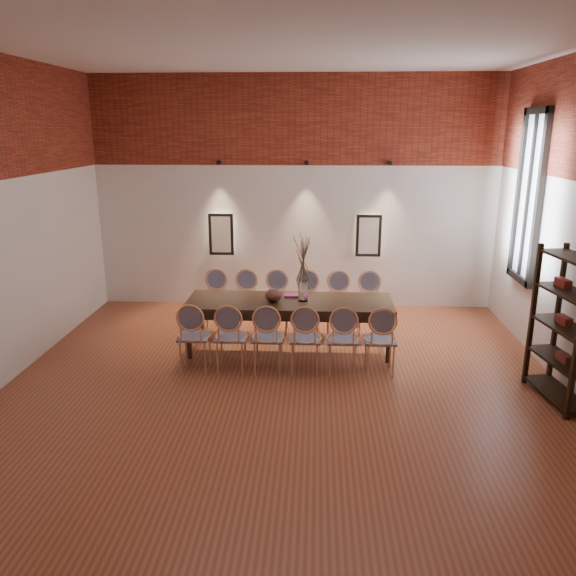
{
  "coord_description": "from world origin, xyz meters",
  "views": [
    {
      "loc": [
        0.39,
        -6.32,
        3.12
      ],
      "look_at": [
        0.02,
        0.9,
        1.05
      ],
      "focal_mm": 35.0,
      "sensor_mm": 36.0,
      "label": 1
    }
  ],
  "objects_px": {
    "chair_near_d": "(305,338)",
    "chair_near_f": "(380,340)",
    "dining_table": "(289,325)",
    "chair_far_e": "(339,304)",
    "chair_far_c": "(276,303)",
    "book": "(293,295)",
    "chair_far_b": "(245,303)",
    "vase": "(303,291)",
    "chair_near_a": "(195,336)",
    "chair_near_b": "(231,337)",
    "chair_far_d": "(307,304)",
    "chair_far_f": "(370,305)",
    "bowl": "(273,295)",
    "chair_far_a": "(215,302)",
    "chair_near_e": "(342,339)",
    "chair_near_c": "(268,338)",
    "shelving_rack": "(567,328)"
  },
  "relations": [
    {
      "from": "chair_near_b",
      "to": "vase",
      "type": "relative_size",
      "value": 3.13
    },
    {
      "from": "chair_near_c",
      "to": "chair_far_a",
      "type": "bearing_deg",
      "value": 123.01
    },
    {
      "from": "chair_near_d",
      "to": "chair_far_e",
      "type": "xyz_separation_m",
      "value": [
        0.49,
        1.5,
        0.0
      ]
    },
    {
      "from": "bowl",
      "to": "book",
      "type": "height_order",
      "value": "bowl"
    },
    {
      "from": "chair_near_b",
      "to": "book",
      "type": "relative_size",
      "value": 3.62
    },
    {
      "from": "chair_far_a",
      "to": "book",
      "type": "distance_m",
      "value": 1.41
    },
    {
      "from": "chair_far_b",
      "to": "chair_far_a",
      "type": "bearing_deg",
      "value": -0.0
    },
    {
      "from": "chair_near_f",
      "to": "bowl",
      "type": "xyz_separation_m",
      "value": [
        -1.44,
        0.7,
        0.37
      ]
    },
    {
      "from": "dining_table",
      "to": "chair_near_f",
      "type": "distance_m",
      "value": 1.43
    },
    {
      "from": "dining_table",
      "to": "chair_far_c",
      "type": "xyz_separation_m",
      "value": [
        -0.24,
        0.75,
        0.09
      ]
    },
    {
      "from": "chair_near_d",
      "to": "chair_near_e",
      "type": "distance_m",
      "value": 0.49
    },
    {
      "from": "dining_table",
      "to": "chair_near_d",
      "type": "bearing_deg",
      "value": -72.0
    },
    {
      "from": "chair_near_d",
      "to": "chair_far_f",
      "type": "relative_size",
      "value": 1.0
    },
    {
      "from": "vase",
      "to": "bowl",
      "type": "relative_size",
      "value": 1.25
    },
    {
      "from": "chair_near_f",
      "to": "bowl",
      "type": "relative_size",
      "value": 3.92
    },
    {
      "from": "chair_far_f",
      "to": "vase",
      "type": "height_order",
      "value": "vase"
    },
    {
      "from": "chair_near_a",
      "to": "chair_far_d",
      "type": "distance_m",
      "value": 2.09
    },
    {
      "from": "chair_near_c",
      "to": "chair_near_a",
      "type": "bearing_deg",
      "value": -180.0
    },
    {
      "from": "chair_near_d",
      "to": "chair_near_f",
      "type": "height_order",
      "value": "same"
    },
    {
      "from": "chair_near_c",
      "to": "chair_far_e",
      "type": "bearing_deg",
      "value": 56.99
    },
    {
      "from": "dining_table",
      "to": "chair_far_e",
      "type": "bearing_deg",
      "value": 45.74
    },
    {
      "from": "chair_far_c",
      "to": "shelving_rack",
      "type": "xyz_separation_m",
      "value": [
        3.51,
        -2.14,
        0.43
      ]
    },
    {
      "from": "chair_near_a",
      "to": "bowl",
      "type": "relative_size",
      "value": 3.92
    },
    {
      "from": "chair_near_a",
      "to": "shelving_rack",
      "type": "height_order",
      "value": "shelving_rack"
    },
    {
      "from": "chair_near_d",
      "to": "chair_far_a",
      "type": "height_order",
      "value": "same"
    },
    {
      "from": "chair_near_f",
      "to": "chair_far_e",
      "type": "relative_size",
      "value": 1.0
    },
    {
      "from": "chair_near_d",
      "to": "chair_far_d",
      "type": "bearing_deg",
      "value": 90.0
    },
    {
      "from": "chair_near_a",
      "to": "chair_near_d",
      "type": "relative_size",
      "value": 1.0
    },
    {
      "from": "book",
      "to": "chair_near_f",
      "type": "bearing_deg",
      "value": -39.5
    },
    {
      "from": "dining_table",
      "to": "vase",
      "type": "xyz_separation_m",
      "value": [
        0.19,
        -0.0,
        0.53
      ]
    },
    {
      "from": "dining_table",
      "to": "chair_near_f",
      "type": "bearing_deg",
      "value": -31.62
    },
    {
      "from": "chair_far_f",
      "to": "bowl",
      "type": "distance_m",
      "value": 1.69
    },
    {
      "from": "chair_far_c",
      "to": "book",
      "type": "relative_size",
      "value": 3.62
    },
    {
      "from": "chair_far_c",
      "to": "shelving_rack",
      "type": "bearing_deg",
      "value": 148.71
    },
    {
      "from": "chair_near_e",
      "to": "chair_far_a",
      "type": "relative_size",
      "value": 1.0
    },
    {
      "from": "chair_far_e",
      "to": "vase",
      "type": "height_order",
      "value": "vase"
    },
    {
      "from": "chair_far_a",
      "to": "vase",
      "type": "distance_m",
      "value": 1.65
    },
    {
      "from": "chair_near_e",
      "to": "chair_far_e",
      "type": "height_order",
      "value": "same"
    },
    {
      "from": "chair_far_c",
      "to": "book",
      "type": "bearing_deg",
      "value": 118.42
    },
    {
      "from": "chair_near_a",
      "to": "chair_near_d",
      "type": "distance_m",
      "value": 1.46
    },
    {
      "from": "chair_near_c",
      "to": "shelving_rack",
      "type": "xyz_separation_m",
      "value": [
        3.51,
        -0.64,
        0.43
      ]
    },
    {
      "from": "book",
      "to": "chair_far_d",
      "type": "bearing_deg",
      "value": 69.87
    },
    {
      "from": "chair_near_b",
      "to": "chair_far_c",
      "type": "bearing_deg",
      "value": 72.0
    },
    {
      "from": "chair_far_b",
      "to": "chair_far_e",
      "type": "xyz_separation_m",
      "value": [
        1.46,
        -0.0,
        0.0
      ]
    },
    {
      "from": "chair_far_b",
      "to": "vase",
      "type": "bearing_deg",
      "value": 140.94
    },
    {
      "from": "chair_near_b",
      "to": "bowl",
      "type": "distance_m",
      "value": 0.94
    },
    {
      "from": "chair_far_b",
      "to": "chair_far_d",
      "type": "relative_size",
      "value": 1.0
    },
    {
      "from": "chair_near_a",
      "to": "vase",
      "type": "height_order",
      "value": "vase"
    },
    {
      "from": "dining_table",
      "to": "chair_near_a",
      "type": "distance_m",
      "value": 1.43
    },
    {
      "from": "chair_near_a",
      "to": "shelving_rack",
      "type": "bearing_deg",
      "value": -8.04
    }
  ]
}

